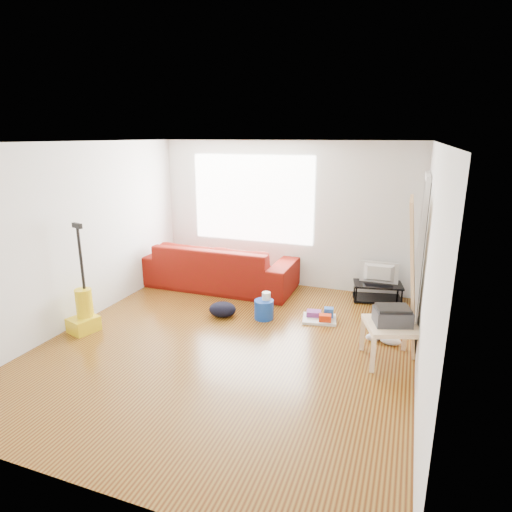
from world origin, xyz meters
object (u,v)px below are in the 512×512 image
(tv_stand, at_px, (377,291))
(bucket, at_px, (264,318))
(side_table, at_px, (391,330))
(vacuum, at_px, (84,312))
(backpack, at_px, (223,316))
(cleaning_tray, at_px, (321,317))
(sofa, at_px, (219,286))

(tv_stand, relative_size, bucket, 2.94)
(side_table, distance_m, vacuum, 3.99)
(tv_stand, bearing_deg, backpack, -156.39)
(tv_stand, height_order, bucket, tv_stand)
(cleaning_tray, height_order, backpack, cleaning_tray)
(side_table, bearing_deg, vacuum, -171.65)
(vacuum, bearing_deg, backpack, 51.09)
(sofa, height_order, vacuum, vacuum)
(vacuum, bearing_deg, tv_stand, 51.24)
(bucket, xyz_separation_m, cleaning_tray, (0.79, 0.22, 0.05))
(sofa, relative_size, vacuum, 1.79)
(tv_stand, height_order, side_table, side_table)
(side_table, distance_m, bucket, 1.93)
(side_table, height_order, vacuum, vacuum)
(sofa, relative_size, side_table, 3.63)
(bucket, bearing_deg, tv_stand, 41.36)
(tv_stand, relative_size, backpack, 2.08)
(bucket, xyz_separation_m, vacuum, (-2.17, -1.21, 0.27))
(backpack, bearing_deg, side_table, -26.95)
(backpack, xyz_separation_m, vacuum, (-1.57, -1.08, 0.27))
(sofa, distance_m, side_table, 3.44)
(side_table, bearing_deg, sofa, 150.71)
(sofa, height_order, backpack, sofa)
(tv_stand, distance_m, cleaning_tray, 1.29)
(bucket, bearing_deg, sofa, 138.99)
(bucket, height_order, cleaning_tray, cleaning_tray)
(cleaning_tray, relative_size, backpack, 1.35)
(tv_stand, distance_m, backpack, 2.54)
(cleaning_tray, bearing_deg, tv_stand, 57.33)
(cleaning_tray, distance_m, backpack, 1.43)
(sofa, relative_size, tv_stand, 3.22)
(sofa, relative_size, backpack, 6.69)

